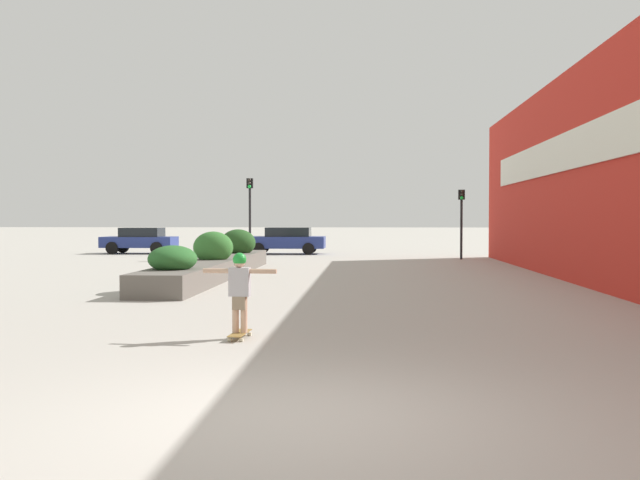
{
  "coord_description": "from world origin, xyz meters",
  "views": [
    {
      "loc": [
        0.69,
        -6.51,
        1.82
      ],
      "look_at": [
        -0.72,
        14.73,
        1.2
      ],
      "focal_mm": 40.0,
      "sensor_mm": 36.0,
      "label": 1
    }
  ],
  "objects": [
    {
      "name": "planter_box",
      "position": [
        -4.12,
        15.63,
        0.45
      ],
      "size": [
        1.43,
        13.14,
        1.44
      ],
      "color": "#605B54",
      "rests_on": "ground_plane"
    },
    {
      "name": "car_center_right",
      "position": [
        -3.56,
        30.53,
        0.73
      ],
      "size": [
        4.14,
        1.92,
        1.38
      ],
      "rotation": [
        0.0,
        0.0,
        1.57
      ],
      "color": "navy",
      "rests_on": "ground_plane"
    },
    {
      "name": "skateboarder",
      "position": [
        -1.25,
        4.19,
        0.83
      ],
      "size": [
        1.14,
        0.21,
        1.22
      ],
      "rotation": [
        0.0,
        0.0,
        -0.07
      ],
      "color": "tan",
      "rests_on": "skateboard"
    },
    {
      "name": "car_leftmost",
      "position": [
        -11.34,
        30.47,
        0.73
      ],
      "size": [
        3.8,
        1.84,
        1.37
      ],
      "rotation": [
        0.0,
        0.0,
        1.57
      ],
      "color": "navy",
      "rests_on": "ground_plane"
    },
    {
      "name": "traffic_light_right",
      "position": [
        4.93,
        25.99,
        2.17
      ],
      "size": [
        0.28,
        0.3,
        3.15
      ],
      "color": "black",
      "rests_on": "ground_plane"
    },
    {
      "name": "car_center_left",
      "position": [
        11.18,
        31.28,
        0.76
      ],
      "size": [
        4.59,
        1.88,
        1.43
      ],
      "rotation": [
        0.0,
        0.0,
        1.57
      ],
      "color": "navy",
      "rests_on": "ground_plane"
    },
    {
      "name": "skateboard",
      "position": [
        -1.25,
        4.19,
        0.07
      ],
      "size": [
        0.27,
        0.78,
        0.09
      ],
      "rotation": [
        0.0,
        0.0,
        -0.07
      ],
      "color": "olive",
      "rests_on": "ground_plane"
    },
    {
      "name": "building_wall_right",
      "position": [
        6.78,
        10.58,
        3.09
      ],
      "size": [
        0.67,
        34.93,
        6.17
      ],
      "color": "red",
      "rests_on": "ground_plane"
    },
    {
      "name": "traffic_light_left",
      "position": [
        -4.64,
        25.57,
        2.49
      ],
      "size": [
        0.28,
        0.3,
        3.68
      ],
      "color": "black",
      "rests_on": "ground_plane"
    },
    {
      "name": "ground_plane",
      "position": [
        0.0,
        0.0,
        0.0
      ],
      "size": [
        300.0,
        300.0,
        0.0
      ],
      "primitive_type": "plane",
      "color": "#ADA89E"
    }
  ]
}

